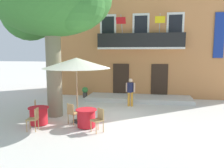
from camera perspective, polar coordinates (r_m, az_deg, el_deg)
The scene contains 13 objects.
ground_plane at distance 10.92m, azimuth 0.54°, elevation -8.33°, with size 120.00×120.00×0.00m, color silver.
building_facade at distance 17.35m, azimuth 7.60°, elevation 10.19°, with size 13.00×5.09×7.50m.
entrance_step_platform at distance 14.66m, azimuth 6.80°, elevation -3.64°, with size 6.65×1.99×0.25m, color silver.
plane_tree at distance 11.35m, azimuth -15.37°, elevation 19.13°, with size 5.71×5.01×7.14m.
cafe_table_near_tree at distance 9.44m, azimuth -6.52°, elevation -8.55°, with size 0.86×0.86×0.76m.
cafe_chair_near_tree_0 at distance 9.86m, azimuth -10.03°, elevation -7.06°, with size 0.54×0.54×0.91m.
cafe_chair_near_tree_1 at distance 8.85m, azimuth -3.40°, elevation -8.71°, with size 0.56×0.56×0.91m.
cafe_table_middle at distance 10.19m, azimuth -18.06°, elevation -7.65°, with size 0.86×0.86×0.76m.
cafe_chair_middle_0 at distance 9.45m, azimuth -19.12°, elevation -8.07°, with size 0.46×0.46×0.91m.
cafe_chair_middle_1 at distance 10.88m, azimuth -18.30°, elevation -5.92°, with size 0.53×0.53×0.91m.
cafe_umbrella at distance 9.78m, azimuth -9.02°, elevation 5.21°, with size 2.90×2.90×2.85m.
ground_planter_left at distance 15.49m, azimuth -6.84°, elevation -1.93°, with size 0.41×0.41×0.73m.
pedestrian_near_entrance at distance 12.88m, azimuth 4.69°, elevation -1.71°, with size 0.53×0.40×1.60m.
Camera 1 is at (1.75, -10.33, 3.08)m, focal length 36.09 mm.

